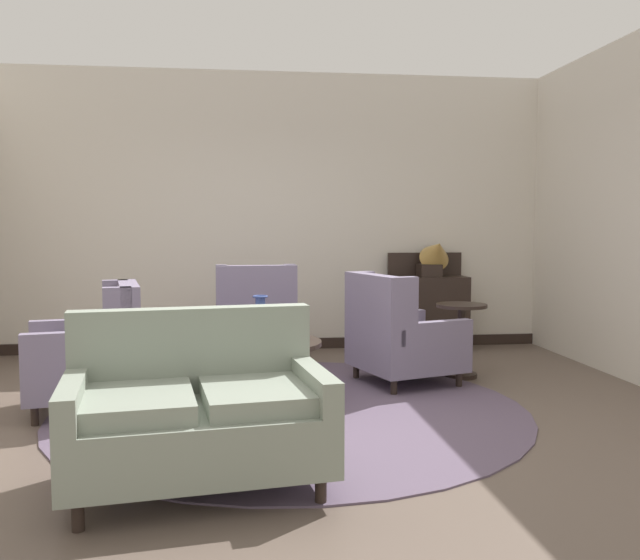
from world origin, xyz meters
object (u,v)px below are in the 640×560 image
(gramophone, at_px, (435,255))
(sideboard, at_px, (428,307))
(armchair_back_corner, at_px, (398,337))
(armchair_foreground_right, at_px, (93,355))
(armchair_near_sideboard, at_px, (255,325))
(side_table, at_px, (461,333))
(coffee_table, at_px, (263,352))
(porcelain_vase, at_px, (260,322))
(settee, at_px, (197,413))

(gramophone, bearing_deg, sideboard, 118.08)
(armchair_back_corner, bearing_deg, armchair_foreground_right, 84.15)
(armchair_near_sideboard, distance_m, side_table, 1.96)
(armchair_foreground_right, bearing_deg, coffee_table, 78.50)
(porcelain_vase, bearing_deg, settee, -103.62)
(armchair_foreground_right, relative_size, sideboard, 0.88)
(coffee_table, xyz_separation_m, side_table, (1.85, 0.74, -0.01))
(armchair_foreground_right, relative_size, armchair_back_corner, 0.93)
(coffee_table, bearing_deg, settee, -104.31)
(settee, relative_size, side_table, 2.13)
(armchair_foreground_right, xyz_separation_m, side_table, (3.14, 0.72, -0.01))
(porcelain_vase, xyz_separation_m, sideboard, (1.96, 2.12, -0.17))
(coffee_table, xyz_separation_m, sideboard, (1.94, 2.12, 0.07))
(porcelain_vase, relative_size, sideboard, 0.33)
(side_table, height_order, gramophone, gramophone)
(porcelain_vase, relative_size, armchair_foreground_right, 0.37)
(armchair_foreground_right, distance_m, armchair_back_corner, 2.56)
(porcelain_vase, distance_m, sideboard, 2.90)
(coffee_table, distance_m, side_table, 1.99)
(side_table, xyz_separation_m, gramophone, (0.13, 1.29, 0.67))
(settee, height_order, armchair_near_sideboard, armchair_near_sideboard)
(armchair_back_corner, xyz_separation_m, gramophone, (0.78, 1.49, 0.66))
(settee, distance_m, armchair_back_corner, 2.71)
(settee, bearing_deg, armchair_foreground_right, 110.12)
(armchair_foreground_right, bearing_deg, armchair_near_sideboard, 124.29)
(coffee_table, height_order, armchair_back_corner, armchair_back_corner)
(porcelain_vase, bearing_deg, coffee_table, 11.33)
(coffee_table, distance_m, settee, 1.68)
(side_table, distance_m, gramophone, 1.47)
(side_table, height_order, sideboard, sideboard)
(porcelain_vase, relative_size, gramophone, 0.70)
(armchair_near_sideboard, xyz_separation_m, gramophone, (2.02, 0.75, 0.64))
(coffee_table, bearing_deg, porcelain_vase, -168.67)
(armchair_foreground_right, xyz_separation_m, gramophone, (3.28, 2.02, 0.66))
(porcelain_vase, height_order, settee, settee)
(armchair_back_corner, height_order, sideboard, sideboard)
(armchair_near_sideboard, height_order, sideboard, sideboard)
(porcelain_vase, distance_m, side_table, 2.03)
(armchair_foreground_right, distance_m, gramophone, 3.91)
(armchair_back_corner, xyz_separation_m, sideboard, (0.73, 1.58, 0.06))
(porcelain_vase, bearing_deg, armchair_near_sideboard, 90.37)
(armchair_near_sideboard, bearing_deg, gramophone, -161.78)
(porcelain_vase, distance_m, armchair_back_corner, 1.37)
(porcelain_vase, xyz_separation_m, armchair_foreground_right, (-1.27, 0.02, -0.23))
(side_table, bearing_deg, porcelain_vase, -158.47)
(side_table, bearing_deg, coffee_table, -158.36)
(settee, distance_m, side_table, 3.28)
(gramophone, bearing_deg, armchair_near_sideboard, -159.71)
(armchair_foreground_right, height_order, armchair_back_corner, armchair_back_corner)
(armchair_near_sideboard, relative_size, armchair_back_corner, 1.00)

